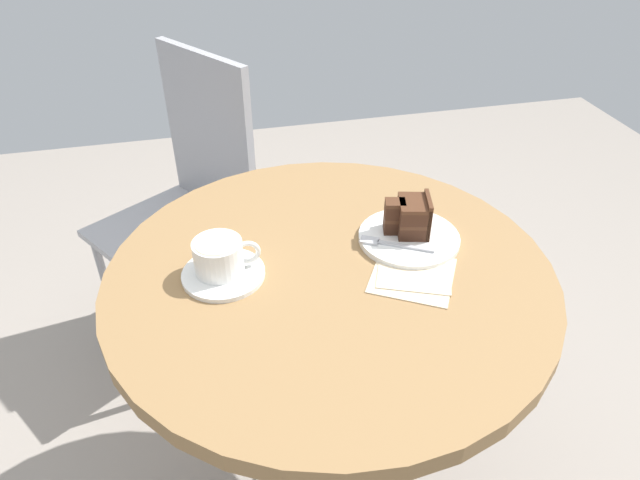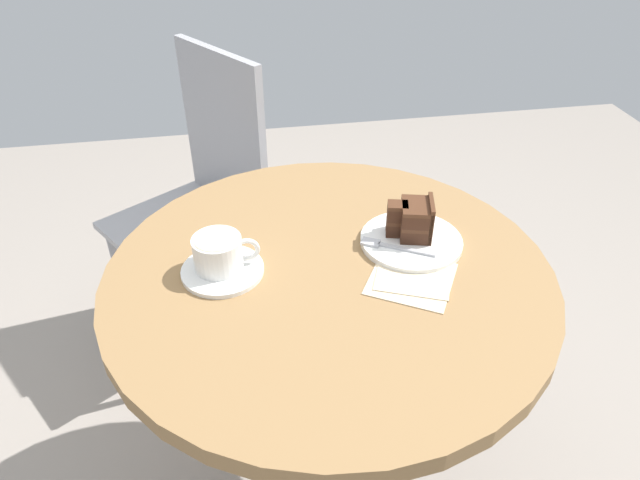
% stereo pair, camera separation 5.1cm
% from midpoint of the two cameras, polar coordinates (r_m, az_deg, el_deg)
% --- Properties ---
extents(cafe_table, '(0.82, 0.82, 0.73)m').
position_cam_midpoint_polar(cafe_table, '(1.12, -0.39, -7.56)').
color(cafe_table, olive).
rests_on(cafe_table, ground).
extents(saucer, '(0.15, 0.15, 0.01)m').
position_cam_midpoint_polar(saucer, '(1.04, -11.02, -3.38)').
color(saucer, white).
rests_on(saucer, cafe_table).
extents(coffee_cup, '(0.12, 0.09, 0.06)m').
position_cam_midpoint_polar(coffee_cup, '(1.02, -11.43, -1.58)').
color(coffee_cup, white).
rests_on(coffee_cup, saucer).
extents(teaspoon, '(0.11, 0.02, 0.00)m').
position_cam_midpoint_polar(teaspoon, '(1.06, -9.72, -1.89)').
color(teaspoon, '#B7B7BC').
rests_on(teaspoon, saucer).
extents(cake_plate, '(0.20, 0.20, 0.01)m').
position_cam_midpoint_polar(cake_plate, '(1.12, 7.59, 0.20)').
color(cake_plate, white).
rests_on(cake_plate, cafe_table).
extents(cake_slice, '(0.10, 0.08, 0.08)m').
position_cam_midpoint_polar(cake_slice, '(1.10, 7.77, 2.33)').
color(cake_slice, '#422619').
rests_on(cake_slice, cake_plate).
extents(fork, '(0.13, 0.08, 0.00)m').
position_cam_midpoint_polar(fork, '(1.08, 5.46, -0.38)').
color(fork, '#B7B7BC').
rests_on(fork, cake_plate).
extents(napkin, '(0.19, 0.20, 0.00)m').
position_cam_midpoint_polar(napkin, '(1.04, 7.94, -3.23)').
color(napkin, beige).
rests_on(napkin, cafe_table).
extents(cafe_chair, '(0.53, 0.53, 0.91)m').
position_cam_midpoint_polar(cafe_chair, '(1.70, -13.57, 4.86)').
color(cafe_chair, '#9E9EA3').
rests_on(cafe_chair, ground).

